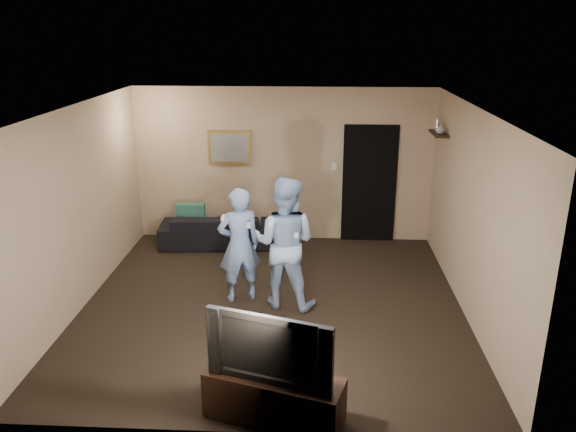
# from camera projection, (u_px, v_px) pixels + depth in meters

# --- Properties ---
(ground) EXTENTS (5.00, 5.00, 0.00)m
(ground) POSITION_uv_depth(u_px,v_px,m) (273.00, 304.00, 7.51)
(ground) COLOR black
(ground) RESTS_ON ground
(ceiling) EXTENTS (5.00, 5.00, 0.04)m
(ceiling) POSITION_uv_depth(u_px,v_px,m) (271.00, 109.00, 6.66)
(ceiling) COLOR silver
(ceiling) RESTS_ON wall_back
(wall_back) EXTENTS (5.00, 0.04, 2.60)m
(wall_back) POSITION_uv_depth(u_px,v_px,m) (283.00, 165.00, 9.45)
(wall_back) COLOR tan
(wall_back) RESTS_ON ground
(wall_front) EXTENTS (5.00, 0.04, 2.60)m
(wall_front) POSITION_uv_depth(u_px,v_px,m) (248.00, 306.00, 4.72)
(wall_front) COLOR tan
(wall_front) RESTS_ON ground
(wall_left) EXTENTS (0.04, 5.00, 2.60)m
(wall_left) POSITION_uv_depth(u_px,v_px,m) (78.00, 209.00, 7.21)
(wall_left) COLOR tan
(wall_left) RESTS_ON ground
(wall_right) EXTENTS (0.04, 5.00, 2.60)m
(wall_right) POSITION_uv_depth(u_px,v_px,m) (472.00, 216.00, 6.96)
(wall_right) COLOR tan
(wall_right) RESTS_ON ground
(sofa) EXTENTS (1.94, 0.86, 0.55)m
(sofa) POSITION_uv_depth(u_px,v_px,m) (217.00, 229.00, 9.45)
(sofa) COLOR black
(sofa) RESTS_ON ground
(throw_pillow) EXTENTS (0.48, 0.18, 0.48)m
(throw_pillow) POSITION_uv_depth(u_px,v_px,m) (191.00, 217.00, 9.41)
(throw_pillow) COLOR #194D43
(throw_pillow) RESTS_ON sofa
(painting_frame) EXTENTS (0.72, 0.05, 0.57)m
(painting_frame) POSITION_uv_depth(u_px,v_px,m) (230.00, 147.00, 9.37)
(painting_frame) COLOR olive
(painting_frame) RESTS_ON wall_back
(painting_canvas) EXTENTS (0.62, 0.01, 0.47)m
(painting_canvas) POSITION_uv_depth(u_px,v_px,m) (229.00, 148.00, 9.35)
(painting_canvas) COLOR slate
(painting_canvas) RESTS_ON painting_frame
(doorway) EXTENTS (0.90, 0.06, 2.00)m
(doorway) POSITION_uv_depth(u_px,v_px,m) (369.00, 184.00, 9.44)
(doorway) COLOR black
(doorway) RESTS_ON ground
(light_switch) EXTENTS (0.08, 0.02, 0.12)m
(light_switch) POSITION_uv_depth(u_px,v_px,m) (334.00, 166.00, 9.38)
(light_switch) COLOR silver
(light_switch) RESTS_ON wall_back
(wall_shelf) EXTENTS (0.20, 0.60, 0.03)m
(wall_shelf) POSITION_uv_depth(u_px,v_px,m) (439.00, 134.00, 8.44)
(wall_shelf) COLOR black
(wall_shelf) RESTS_ON wall_right
(shelf_vase) EXTENTS (0.17, 0.17, 0.15)m
(shelf_vase) POSITION_uv_depth(u_px,v_px,m) (441.00, 129.00, 8.33)
(shelf_vase) COLOR #A4A5A9
(shelf_vase) RESTS_ON wall_shelf
(shelf_figurine) EXTENTS (0.06, 0.06, 0.18)m
(shelf_figurine) POSITION_uv_depth(u_px,v_px,m) (437.00, 125.00, 8.56)
(shelf_figurine) COLOR silver
(shelf_figurine) RESTS_ON wall_shelf
(tv_console) EXTENTS (1.36, 0.78, 0.46)m
(tv_console) POSITION_uv_depth(u_px,v_px,m) (274.00, 397.00, 5.23)
(tv_console) COLOR black
(tv_console) RESTS_ON ground
(television) EXTENTS (1.18, 0.49, 0.68)m
(television) POSITION_uv_depth(u_px,v_px,m) (273.00, 344.00, 5.05)
(television) COLOR black
(television) RESTS_ON tv_console
(wii_player_left) EXTENTS (0.67, 0.57, 1.57)m
(wii_player_left) POSITION_uv_depth(u_px,v_px,m) (239.00, 245.00, 7.42)
(wii_player_left) COLOR #7898D0
(wii_player_left) RESTS_ON ground
(wii_player_right) EXTENTS (0.98, 0.84, 1.75)m
(wii_player_right) POSITION_uv_depth(u_px,v_px,m) (285.00, 243.00, 7.24)
(wii_player_right) COLOR #9CBBE2
(wii_player_right) RESTS_ON ground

